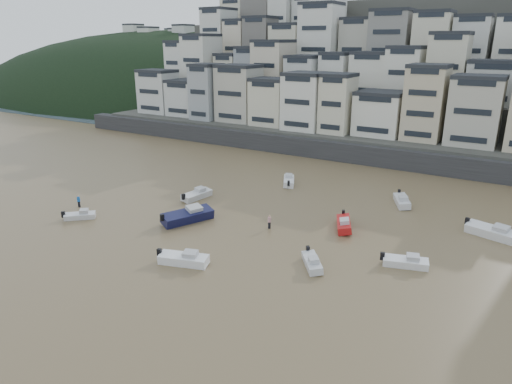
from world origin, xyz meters
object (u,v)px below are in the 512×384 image
Objects in this scene: boat_g at (493,230)px; boat_j at (80,215)px; boat_d at (406,261)px; boat_c at (187,214)px; person_blue at (79,201)px; boat_h at (289,180)px; person_pink at (269,222)px; boat_b at (312,261)px; boat_i at (402,200)px; boat_a at (183,257)px; boat_e at (344,223)px; boat_f at (197,194)px.

boat_g is 1.52× the size of boat_j.
boat_d is 1.16× the size of boat_j.
boat_c reaches higher than person_blue.
boat_h is 1.31× the size of boat_j.
boat_d is at bearing -4.88° from person_pink.
boat_d reaches higher than boat_j.
boat_g is (6.73, 12.51, 0.20)m from boat_d.
person_blue is (-42.46, -5.68, 0.21)m from boat_d.
boat_b is at bearing -174.48° from boat_h.
boat_d is 0.88× the size of boat_i.
boat_c reaches higher than boat_j.
boat_c reaches higher than boat_i.
boat_i is (21.33, 20.35, -0.23)m from boat_c.
boat_i is 3.14× the size of person_blue.
boat_a is 20.25m from boat_e.
boat_g is 3.61× the size of person_blue.
boat_d is at bearing 7.62° from person_blue.
boat_f is at bearing 44.01° from person_blue.
boat_j is (-7.84, -13.95, -0.17)m from boat_f.
boat_i is at bearing 139.48° from boat_e.
boat_c is 29.48m from boat_i.
boat_g is at bearing -128.29° from boat_h.
boat_c is at bearing -70.43° from boat_i.
boat_d is at bearing -101.93° from boat_g.
boat_h is at bearing 50.95° from person_blue.
boat_i is at bearing -23.32° from boat_c.
boat_b is 18.59m from boat_c.
boat_j is at bearing 175.87° from boat_d.
boat_j is (-45.50, -21.00, -0.29)m from boat_g.
boat_g is at bearing 39.91° from boat_i.
boat_c is 26.48m from boat_d.
boat_f is 0.99× the size of boat_h.
boat_a is 11.49m from boat_c.
boat_a reaches higher than boat_e.
boat_f reaches higher than boat_d.
boat_b reaches higher than boat_j.
boat_g is 1.15× the size of boat_i.
person_pink reaches higher than boat_b.
boat_d is (26.40, 2.09, -0.32)m from boat_c.
person_pink is (-11.52, -16.85, 0.12)m from boat_i.
boat_i is (-5.07, 18.27, 0.09)m from boat_d.
boat_f is at bearing 164.26° from person_pink.
boat_b is 2.66× the size of person_pink.
boat_i is at bearing -117.60° from boat_h.
boat_a is at bearing -119.53° from boat_c.
boat_j is at bearing -155.94° from person_pink.
boat_f is 14.90m from person_pink.
boat_g is at bearing -72.41° from boat_f.
person_pink is (25.88, 7.10, 0.00)m from person_blue.
boat_g reaches higher than boat_d.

